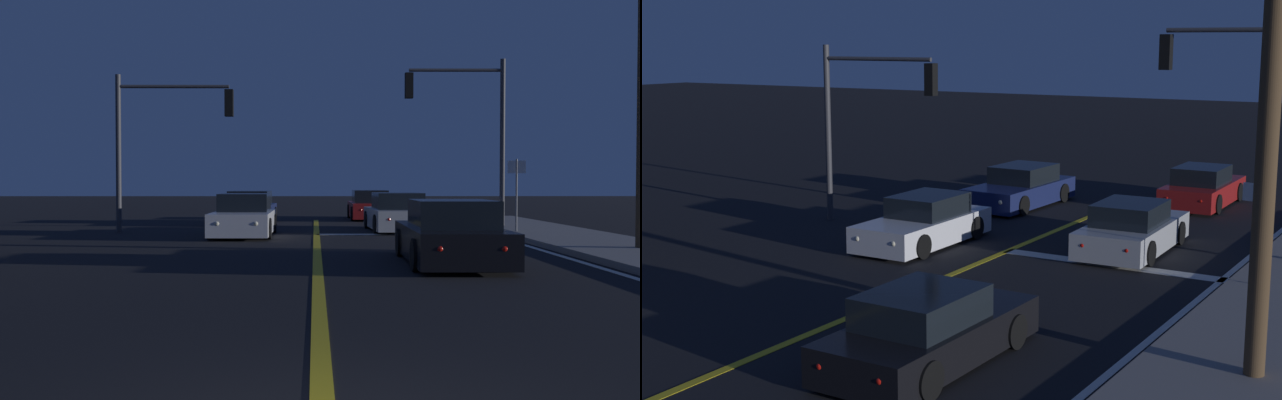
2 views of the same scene
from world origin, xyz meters
TOP-DOWN VIEW (x-y plane):
  - lane_line_center at (0.00, 9.95)m, footprint 0.20×33.84m
  - stop_bar at (2.93, 18.41)m, footprint 5.87×0.50m
  - car_mid_block_silver at (2.80, 20.05)m, footprint 2.04×4.42m
  - car_lead_oncoming_black at (2.78, 10.36)m, footprint 2.00×4.54m
  - car_parked_curb_navy at (-2.75, 24.46)m, footprint 2.09×4.65m
  - car_far_approaching_white at (-2.31, 17.95)m, footprint 1.90×4.41m
  - car_distant_tail_red at (2.45, 27.62)m, footprint 1.88×4.44m
  - traffic_signal_near_right at (5.45, 20.71)m, footprint 3.59×0.28m
  - traffic_signal_far_left at (-5.20, 19.31)m, footprint 3.96×0.28m
  - utility_pole_right at (7.77, 12.33)m, footprint 1.70×0.34m
  - street_sign_corner at (6.37, 17.91)m, footprint 0.56×0.12m

SIDE VIEW (x-z plane):
  - lane_line_center at x=0.00m, z-range 0.00..0.01m
  - stop_bar at x=2.93m, z-range 0.00..0.01m
  - car_distant_tail_red at x=2.45m, z-range -0.09..1.25m
  - car_far_approaching_white at x=-2.31m, z-range -0.09..1.25m
  - car_mid_block_silver at x=2.80m, z-range -0.09..1.25m
  - car_lead_oncoming_black at x=2.78m, z-range -0.09..1.25m
  - car_parked_curb_navy at x=-2.75m, z-range -0.09..1.25m
  - street_sign_corner at x=6.37m, z-range 0.42..2.86m
  - traffic_signal_far_left at x=-5.20m, z-range 0.90..6.23m
  - traffic_signal_near_right at x=5.45m, z-range 0.99..7.09m
  - utility_pole_right at x=7.77m, z-range 0.15..9.77m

